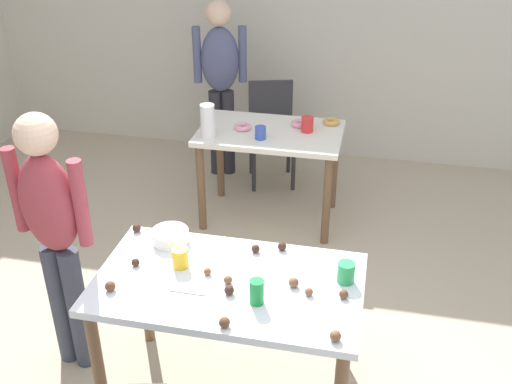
{
  "coord_description": "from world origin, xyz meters",
  "views": [
    {
      "loc": [
        0.54,
        -2.16,
        2.48
      ],
      "look_at": [
        -0.06,
        0.64,
        0.9
      ],
      "focal_mm": 41.68,
      "sensor_mm": 36.0,
      "label": 1
    }
  ],
  "objects_px": {
    "person_girl_near": "(53,226)",
    "mixing_bowl": "(170,236)",
    "dining_table_near": "(229,297)",
    "pitcher_far": "(208,122)",
    "chair_far_table": "(271,126)",
    "person_adult_far": "(220,75)",
    "dining_table_far": "(270,145)",
    "soda_can": "(257,292)"
  },
  "relations": [
    {
      "from": "person_girl_near",
      "to": "soda_can",
      "type": "distance_m",
      "value": 1.1
    },
    {
      "from": "person_adult_far",
      "to": "soda_can",
      "type": "bearing_deg",
      "value": -71.63
    },
    {
      "from": "chair_far_table",
      "to": "person_girl_near",
      "type": "xyz_separation_m",
      "value": [
        -0.65,
        -2.45,
        0.4
      ]
    },
    {
      "from": "dining_table_near",
      "to": "mixing_bowl",
      "type": "distance_m",
      "value": 0.48
    },
    {
      "from": "dining_table_near",
      "to": "mixing_bowl",
      "type": "xyz_separation_m",
      "value": [
        -0.38,
        0.26,
        0.14
      ]
    },
    {
      "from": "chair_far_table",
      "to": "soda_can",
      "type": "relative_size",
      "value": 7.13
    },
    {
      "from": "dining_table_far",
      "to": "soda_can",
      "type": "xyz_separation_m",
      "value": [
        0.31,
        -1.96,
        0.18
      ]
    },
    {
      "from": "dining_table_near",
      "to": "pitcher_far",
      "type": "xyz_separation_m",
      "value": [
        -0.56,
        1.6,
        0.23
      ]
    },
    {
      "from": "dining_table_near",
      "to": "person_adult_far",
      "type": "xyz_separation_m",
      "value": [
        -0.71,
        2.52,
        0.28
      ]
    },
    {
      "from": "dining_table_near",
      "to": "person_girl_near",
      "type": "relative_size",
      "value": 0.85
    },
    {
      "from": "soda_can",
      "to": "pitcher_far",
      "type": "xyz_separation_m",
      "value": [
        -0.73,
        1.73,
        0.07
      ]
    },
    {
      "from": "person_girl_near",
      "to": "person_adult_far",
      "type": "bearing_deg",
      "value": 85.29
    },
    {
      "from": "person_adult_far",
      "to": "chair_far_table",
      "type": "bearing_deg",
      "value": -1.08
    },
    {
      "from": "dining_table_near",
      "to": "soda_can",
      "type": "height_order",
      "value": "soda_can"
    },
    {
      "from": "chair_far_table",
      "to": "pitcher_far",
      "type": "bearing_deg",
      "value": -107.66
    },
    {
      "from": "dining_table_far",
      "to": "person_adult_far",
      "type": "relative_size",
      "value": 0.69
    },
    {
      "from": "chair_far_table",
      "to": "person_girl_near",
      "type": "bearing_deg",
      "value": -104.83
    },
    {
      "from": "dining_table_near",
      "to": "chair_far_table",
      "type": "relative_size",
      "value": 1.47
    },
    {
      "from": "chair_far_table",
      "to": "person_adult_far",
      "type": "bearing_deg",
      "value": 178.92
    },
    {
      "from": "dining_table_near",
      "to": "person_adult_far",
      "type": "bearing_deg",
      "value": 105.82
    },
    {
      "from": "chair_far_table",
      "to": "soda_can",
      "type": "bearing_deg",
      "value": -80.68
    },
    {
      "from": "chair_far_table",
      "to": "person_adult_far",
      "type": "distance_m",
      "value": 0.62
    },
    {
      "from": "person_girl_near",
      "to": "pitcher_far",
      "type": "distance_m",
      "value": 1.58
    },
    {
      "from": "dining_table_far",
      "to": "mixing_bowl",
      "type": "distance_m",
      "value": 1.59
    },
    {
      "from": "person_girl_near",
      "to": "chair_far_table",
      "type": "bearing_deg",
      "value": 75.17
    },
    {
      "from": "person_girl_near",
      "to": "pitcher_far",
      "type": "height_order",
      "value": "person_girl_near"
    },
    {
      "from": "dining_table_far",
      "to": "chair_far_table",
      "type": "xyz_separation_m",
      "value": [
        -0.12,
        0.69,
        -0.13
      ]
    },
    {
      "from": "mixing_bowl",
      "to": "soda_can",
      "type": "xyz_separation_m",
      "value": [
        0.55,
        -0.39,
        0.03
      ]
    },
    {
      "from": "mixing_bowl",
      "to": "soda_can",
      "type": "height_order",
      "value": "soda_can"
    },
    {
      "from": "chair_far_table",
      "to": "pitcher_far",
      "type": "relative_size",
      "value": 3.41
    },
    {
      "from": "chair_far_table",
      "to": "pitcher_far",
      "type": "height_order",
      "value": "pitcher_far"
    },
    {
      "from": "dining_table_far",
      "to": "person_girl_near",
      "type": "relative_size",
      "value": 0.71
    },
    {
      "from": "person_girl_near",
      "to": "mixing_bowl",
      "type": "relative_size",
      "value": 7.73
    },
    {
      "from": "dining_table_near",
      "to": "chair_far_table",
      "type": "height_order",
      "value": "chair_far_table"
    },
    {
      "from": "dining_table_near",
      "to": "soda_can",
      "type": "relative_size",
      "value": 10.45
    },
    {
      "from": "dining_table_near",
      "to": "pitcher_far",
      "type": "bearing_deg",
      "value": 109.34
    },
    {
      "from": "dining_table_far",
      "to": "mixing_bowl",
      "type": "xyz_separation_m",
      "value": [
        -0.23,
        -1.57,
        0.15
      ]
    },
    {
      "from": "dining_table_near",
      "to": "dining_table_far",
      "type": "relative_size",
      "value": 1.2
    },
    {
      "from": "dining_table_far",
      "to": "pitcher_far",
      "type": "relative_size",
      "value": 4.17
    },
    {
      "from": "dining_table_near",
      "to": "mixing_bowl",
      "type": "height_order",
      "value": "mixing_bowl"
    },
    {
      "from": "dining_table_far",
      "to": "mixing_bowl",
      "type": "height_order",
      "value": "mixing_bowl"
    },
    {
      "from": "person_girl_near",
      "to": "pitcher_far",
      "type": "relative_size",
      "value": 5.87
    }
  ]
}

